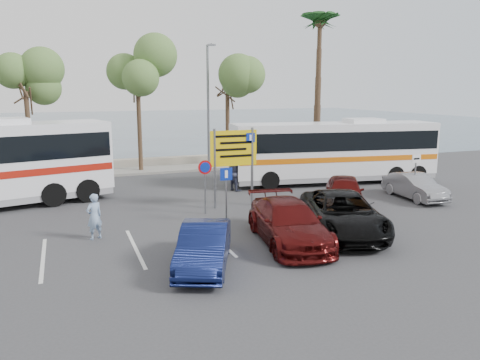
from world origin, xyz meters
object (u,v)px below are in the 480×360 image
object	(u,v)px
pedestrian_far	(235,173)
car_red	(344,191)
direction_sign	(234,154)
car_silver_b	(415,186)
pedestrian_near	(94,217)
coach_bus_right	(334,153)
car_blue	(204,246)
car_maroon	(289,223)
suv_black	(343,213)
street_lamp_right	(208,100)

from	to	relation	value
pedestrian_far	car_red	bearing A→B (deg)	-164.80
direction_sign	car_silver_b	distance (m)	9.17
pedestrian_near	coach_bus_right	bearing A→B (deg)	176.14
car_blue	car_maroon	size ratio (longest dim) A/B	0.79
direction_sign	car_maroon	xyz separation A→B (m)	(-0.00, -5.56, -1.70)
coach_bus_right	car_maroon	xyz separation A→B (m)	(-7.31, -8.86, -0.97)
car_blue	pedestrian_far	bearing A→B (deg)	87.63
direction_sign	car_blue	bearing A→B (deg)	-116.95
pedestrian_near	car_red	bearing A→B (deg)	157.49
car_red	suv_black	size ratio (longest dim) A/B	0.75
suv_black	pedestrian_near	xyz separation A→B (m)	(-8.69, 2.56, 0.07)
car_maroon	car_blue	bearing A→B (deg)	-152.80
street_lamp_right	car_maroon	size ratio (longest dim) A/B	1.58
direction_sign	car_blue	world-z (taller)	direction_sign
car_blue	car_silver_b	distance (m)	13.21
car_maroon	pedestrian_near	world-z (taller)	pedestrian_near
street_lamp_right	car_silver_b	world-z (taller)	street_lamp_right
street_lamp_right	pedestrian_near	size ratio (longest dim) A/B	4.80
pedestrian_near	car_blue	bearing A→B (deg)	98.21
direction_sign	coach_bus_right	distance (m)	8.06
car_red	pedestrian_near	distance (m)	11.14
street_lamp_right	pedestrian_near	distance (m)	15.89
car_blue	direction_sign	bearing A→B (deg)	85.80
street_lamp_right	pedestrian_far	bearing A→B (deg)	-95.80
car_red	suv_black	bearing A→B (deg)	-94.58
direction_sign	car_red	xyz separation A→B (m)	(4.80, -1.70, -1.73)
car_red	car_maroon	bearing A→B (deg)	-111.76
car_blue	pedestrian_far	distance (m)	11.05
suv_black	car_silver_b	bearing A→B (deg)	48.07
suv_black	pedestrian_near	world-z (taller)	pedestrian_near
car_silver_b	direction_sign	bearing A→B (deg)	173.71
coach_bus_right	car_silver_b	bearing A→B (deg)	-73.15
car_red	pedestrian_near	bearing A→B (deg)	-145.41
street_lamp_right	pedestrian_near	bearing A→B (deg)	-122.50
car_red	car_silver_b	world-z (taller)	car_red
street_lamp_right	direction_sign	world-z (taller)	street_lamp_right
pedestrian_near	car_maroon	bearing A→B (deg)	127.91
car_maroon	pedestrian_far	size ratio (longest dim) A/B	2.64
car_maroon	pedestrian_far	distance (m)	8.95
street_lamp_right	direction_sign	bearing A→B (deg)	-100.94
car_blue	car_silver_b	bearing A→B (deg)	44.98
car_maroon	pedestrian_near	xyz separation A→B (m)	(-6.29, 2.86, 0.10)
street_lamp_right	car_silver_b	size ratio (longest dim) A/B	2.12
car_silver_b	pedestrian_near	size ratio (longest dim) A/B	2.26
car_maroon	pedestrian_near	bearing A→B (deg)	164.21
street_lamp_right	coach_bus_right	distance (m)	9.27
car_maroon	car_silver_b	xyz separation A→B (m)	(8.83, 3.86, -0.11)
car_maroon	street_lamp_right	bearing A→B (deg)	91.47
coach_bus_right	car_maroon	world-z (taller)	coach_bus_right
street_lamp_right	car_silver_b	xyz separation A→B (m)	(6.83, -12.02, -3.98)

